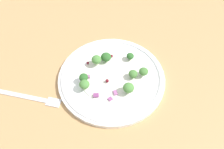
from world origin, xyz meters
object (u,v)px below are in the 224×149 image
broccoli_floret_2 (96,60)px  fork (30,97)px  broccoli_floret_0 (129,88)px  plate (112,79)px  broccoli_floret_1 (84,78)px

broccoli_floret_2 → fork: broccoli_floret_2 is taller
fork → broccoli_floret_0: bearing=163.3°
broccoli_floret_0 → fork: size_ratio=0.17×
plate → broccoli_floret_2: size_ratio=10.55×
plate → broccoli_floret_0: size_ratio=10.02×
broccoli_floret_2 → fork: 19.73cm
broccoli_floret_1 → broccoli_floret_2: bearing=-137.3°
broccoli_floret_2 → fork: bearing=12.0°
broccoli_floret_0 → broccoli_floret_2: bearing=-66.1°
broccoli_floret_0 → broccoli_floret_1: broccoli_floret_0 is taller
broccoli_floret_0 → fork: 25.26cm
plate → broccoli_floret_1: 7.76cm
broccoli_floret_1 → broccoli_floret_2: 6.51cm
broccoli_floret_0 → plate: bearing=-67.1°
broccoli_floret_0 → fork: (24.02, -7.20, -3.08)cm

